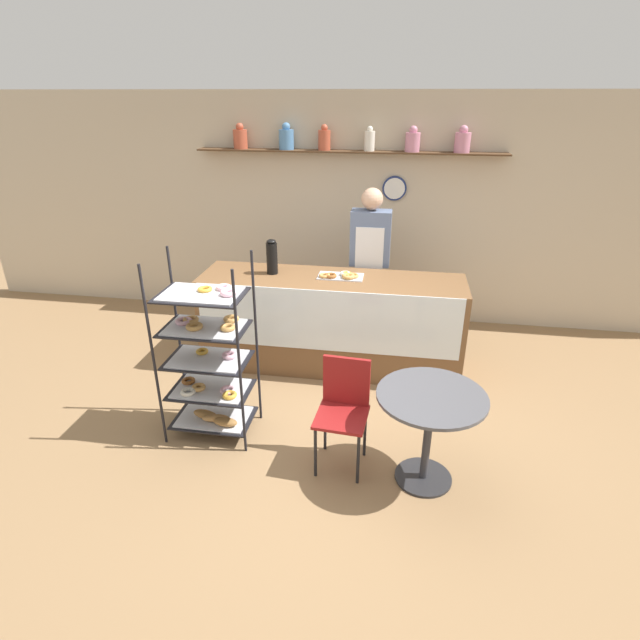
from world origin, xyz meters
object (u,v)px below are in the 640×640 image
cafe_chair (344,402)px  donut_tray_counter (341,276)px  pastry_rack (209,361)px  person_worker (369,263)px  cafe_table (430,416)px  coffee_carafe (272,257)px

cafe_chair → donut_tray_counter: size_ratio=1.91×
pastry_rack → person_worker: 2.20m
pastry_rack → cafe_table: 1.79m
person_worker → coffee_carafe: person_worker is taller
pastry_rack → person_worker: (1.15, 1.84, 0.31)m
cafe_chair → coffee_carafe: bearing=125.4°
donut_tray_counter → cafe_chair: bearing=-81.8°
cafe_chair → donut_tray_counter: donut_tray_counter is taller
pastry_rack → donut_tray_counter: pastry_rack is taller
cafe_chair → coffee_carafe: size_ratio=2.42×
coffee_carafe → donut_tray_counter: 0.73m
cafe_table → pastry_rack: bearing=169.9°
person_worker → donut_tray_counter: (-0.24, -0.51, 0.02)m
donut_tray_counter → coffee_carafe: bearing=178.8°
person_worker → cafe_table: size_ratio=2.29×
person_worker → cafe_table: (0.61, -2.16, -0.42)m
cafe_table → coffee_carafe: (-1.56, 1.66, 0.59)m
pastry_rack → cafe_chair: pastry_rack is taller
person_worker → coffee_carafe: size_ratio=4.99×
cafe_table → coffee_carafe: size_ratio=2.18×
person_worker → cafe_table: person_worker is taller
person_worker → donut_tray_counter: 0.56m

